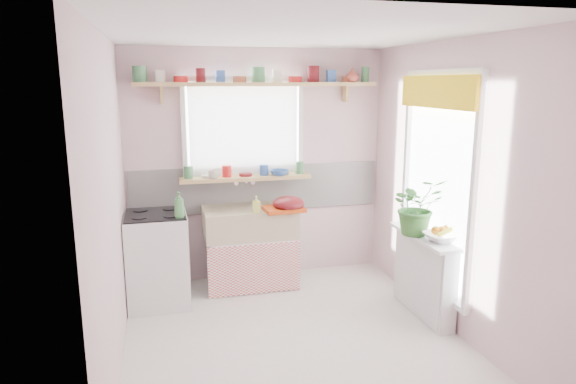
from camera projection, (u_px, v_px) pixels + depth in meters
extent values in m
plane|color=silver|center=(295.00, 340.00, 4.35)|extent=(3.20, 3.20, 0.00)
plane|color=white|center=(296.00, 33.00, 3.82)|extent=(3.20, 3.20, 0.00)
plane|color=beige|center=(257.00, 165.00, 5.60)|extent=(2.80, 0.00, 2.80)
plane|color=beige|center=(377.00, 264.00, 2.57)|extent=(2.80, 0.00, 2.80)
plane|color=beige|center=(110.00, 207.00, 3.75)|extent=(0.00, 3.20, 3.20)
plane|color=beige|center=(452.00, 188.00, 4.42)|extent=(0.00, 3.20, 3.20)
cube|color=white|center=(258.00, 188.00, 5.64)|extent=(2.74, 0.03, 0.50)
cube|color=#C98292|center=(258.00, 206.00, 5.68)|extent=(2.74, 0.02, 0.12)
cube|color=white|center=(243.00, 129.00, 5.48)|extent=(1.20, 0.01, 1.00)
cube|color=white|center=(244.00, 130.00, 5.42)|extent=(1.15, 0.02, 0.95)
cube|color=white|center=(439.00, 183.00, 4.61)|extent=(0.01, 1.10, 1.90)
cube|color=yellow|center=(436.00, 92.00, 4.42)|extent=(0.03, 1.20, 0.28)
cube|color=white|center=(250.00, 260.00, 5.49)|extent=(0.85, 0.55, 0.55)
cube|color=#D8463F|center=(255.00, 269.00, 5.22)|extent=(0.95, 0.02, 0.53)
cube|color=#C8B892|center=(249.00, 222.00, 5.40)|extent=(0.95, 0.55, 0.30)
cylinder|color=silver|center=(245.00, 180.00, 5.55)|extent=(0.03, 0.22, 0.03)
cube|color=white|center=(158.00, 260.00, 4.99)|extent=(0.58, 0.58, 0.90)
cube|color=black|center=(155.00, 215.00, 4.89)|extent=(0.56, 0.56, 0.02)
cylinder|color=black|center=(140.00, 218.00, 4.72)|extent=(0.14, 0.14, 0.01)
cylinder|color=black|center=(171.00, 216.00, 4.79)|extent=(0.14, 0.14, 0.01)
cylinder|color=black|center=(140.00, 210.00, 4.99)|extent=(0.14, 0.14, 0.01)
cylinder|color=black|center=(170.00, 209.00, 5.05)|extent=(0.14, 0.14, 0.01)
cube|color=white|center=(424.00, 276.00, 4.77)|extent=(0.15, 0.90, 0.75)
cube|color=white|center=(423.00, 237.00, 4.68)|extent=(0.22, 0.95, 0.03)
cube|color=tan|center=(246.00, 178.00, 5.48)|extent=(1.40, 0.22, 0.04)
cube|color=tan|center=(259.00, 84.00, 5.30)|extent=(2.52, 0.24, 0.04)
cylinder|color=#3F7F4C|center=(140.00, 76.00, 5.00)|extent=(0.11, 0.11, 0.12)
cylinder|color=silver|center=(160.00, 76.00, 5.04)|extent=(0.11, 0.11, 0.12)
cylinder|color=red|center=(181.00, 79.00, 5.10)|extent=(0.11, 0.11, 0.06)
cylinder|color=#590F14|center=(201.00, 76.00, 5.14)|extent=(0.11, 0.11, 0.12)
cylinder|color=#3359A5|center=(220.00, 76.00, 5.19)|extent=(0.11, 0.11, 0.12)
cylinder|color=#A55133|center=(240.00, 79.00, 5.24)|extent=(0.11, 0.11, 0.06)
cylinder|color=#3F7F4C|center=(258.00, 76.00, 5.28)|extent=(0.11, 0.11, 0.12)
cylinder|color=silver|center=(277.00, 76.00, 5.33)|extent=(0.11, 0.11, 0.12)
cylinder|color=red|center=(295.00, 79.00, 5.38)|extent=(0.11, 0.11, 0.06)
cylinder|color=#590F14|center=(313.00, 76.00, 5.42)|extent=(0.11, 0.11, 0.12)
cylinder|color=#3359A5|center=(331.00, 76.00, 5.47)|extent=(0.11, 0.11, 0.12)
cylinder|color=#A55133|center=(348.00, 79.00, 5.52)|extent=(0.11, 0.11, 0.06)
cylinder|color=#3F7F4C|center=(365.00, 77.00, 5.56)|extent=(0.11, 0.11, 0.12)
cylinder|color=#3F7F4C|center=(186.00, 173.00, 5.31)|extent=(0.11, 0.11, 0.12)
cylinder|color=silver|center=(207.00, 172.00, 5.36)|extent=(0.11, 0.11, 0.12)
cylinder|color=red|center=(226.00, 174.00, 5.42)|extent=(0.11, 0.11, 0.06)
cylinder|color=#590F14|center=(246.00, 170.00, 5.46)|extent=(0.11, 0.11, 0.12)
cylinder|color=#3359A5|center=(265.00, 170.00, 5.51)|extent=(0.11, 0.11, 0.12)
cylinder|color=#A55133|center=(283.00, 172.00, 5.56)|extent=(0.11, 0.11, 0.06)
cylinder|color=#3F7F4C|center=(302.00, 168.00, 5.61)|extent=(0.11, 0.11, 0.12)
cube|color=#CD4512|center=(284.00, 209.00, 5.25)|extent=(0.42, 0.32, 0.04)
ellipsoid|color=maroon|center=(288.00, 203.00, 5.25)|extent=(0.38, 0.38, 0.15)
imported|color=#346F2C|center=(417.00, 206.00, 4.65)|extent=(0.48, 0.42, 0.53)
imported|color=silver|center=(442.00, 237.00, 4.49)|extent=(0.33, 0.33, 0.07)
imported|color=#286127|center=(417.00, 223.00, 4.66)|extent=(0.12, 0.09, 0.22)
imported|color=#DBE666|center=(256.00, 204.00, 5.17)|extent=(0.09, 0.09, 0.17)
imported|color=beige|center=(214.00, 174.00, 5.32)|extent=(0.15, 0.15, 0.09)
imported|color=#315DA1|center=(279.00, 173.00, 5.49)|extent=(0.22, 0.22, 0.06)
imported|color=#B54837|center=(352.00, 75.00, 5.46)|extent=(0.16, 0.16, 0.15)
imported|color=#458B49|center=(179.00, 205.00, 4.71)|extent=(0.12, 0.12, 0.25)
sphere|color=orange|center=(442.00, 231.00, 4.48)|extent=(0.08, 0.08, 0.08)
sphere|color=orange|center=(446.00, 229.00, 4.52)|extent=(0.08, 0.08, 0.08)
sphere|color=orange|center=(436.00, 231.00, 4.48)|extent=(0.08, 0.08, 0.08)
cylinder|color=gold|center=(447.00, 231.00, 4.43)|extent=(0.18, 0.04, 0.10)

